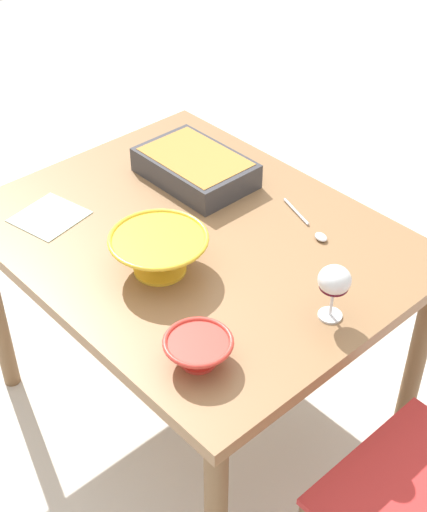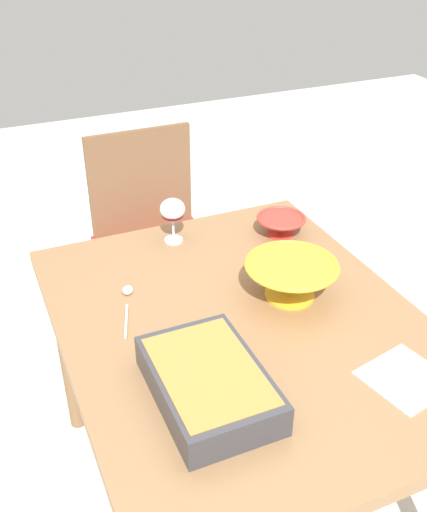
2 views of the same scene
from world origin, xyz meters
TOP-DOWN VIEW (x-y plane):
  - ground_plane at (0.00, 0.00)m, footprint 8.00×8.00m
  - dining_table at (0.00, 0.00)m, footprint 1.19×0.94m
  - wine_glass at (-0.48, -0.02)m, footprint 0.08×0.08m
  - casserole_dish at (0.22, -0.19)m, footprint 0.35×0.23m
  - mixing_bowl at (-0.37, 0.32)m, footprint 0.16×0.16m
  - small_bowl at (-0.05, 0.17)m, footprint 0.26×0.26m
  - serving_spoon at (-0.21, -0.26)m, footprint 0.23×0.09m
  - napkin at (0.35, 0.26)m, footprint 0.21×0.21m

SIDE VIEW (x-z plane):
  - ground_plane at x=0.00m, z-range 0.00..0.00m
  - dining_table at x=0.00m, z-range 0.28..1.02m
  - napkin at x=0.35m, z-range 0.74..0.74m
  - serving_spoon at x=-0.21m, z-range 0.74..0.75m
  - mixing_bowl at x=-0.37m, z-range 0.74..0.81m
  - casserole_dish at x=0.22m, z-range 0.74..0.82m
  - small_bowl at x=-0.05m, z-range 0.74..0.85m
  - wine_glass at x=-0.48m, z-range 0.77..0.92m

